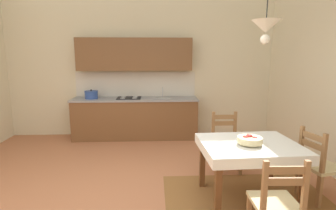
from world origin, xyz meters
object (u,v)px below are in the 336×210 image
at_px(dining_chair_kitchen_side, 226,143).
at_px(dining_chair_camera_side, 276,204).
at_px(pendant_lamp, 266,27).
at_px(fruit_bowl, 250,140).
at_px(dining_chair_window_side, 319,166).
at_px(dining_table, 249,153).
at_px(kitchen_cabinetry, 135,100).

relative_size(dining_chair_kitchen_side, dining_chair_camera_side, 1.00).
relative_size(dining_chair_kitchen_side, pendant_lamp, 1.16).
xyz_separation_m(dining_chair_kitchen_side, fruit_bowl, (0.02, -0.98, 0.37)).
bearing_deg(dining_chair_window_side, dining_table, 177.89).
bearing_deg(dining_chair_window_side, dining_chair_camera_side, -138.11).
relative_size(dining_chair_window_side, dining_chair_camera_side, 1.00).
xyz_separation_m(dining_chair_window_side, dining_chair_camera_side, (-0.93, -0.84, 0.00)).
distance_m(fruit_bowl, pendant_lamp, 1.32).
xyz_separation_m(dining_chair_kitchen_side, dining_chair_window_side, (0.94, -0.95, 0.00)).
relative_size(dining_table, dining_chair_kitchen_side, 1.32).
distance_m(dining_table, dining_chair_window_side, 0.92).
bearing_deg(pendant_lamp, dining_table, 115.99).
bearing_deg(dining_chair_kitchen_side, dining_chair_camera_side, -89.65).
bearing_deg(dining_chair_kitchen_side, kitchen_cabinetry, 129.96).
bearing_deg(dining_chair_window_side, kitchen_cabinetry, 131.68).
distance_m(kitchen_cabinetry, dining_chair_camera_side, 4.00).
height_order(dining_table, fruit_bowl, fruit_bowl).
relative_size(dining_chair_camera_side, pendant_lamp, 1.16).
relative_size(kitchen_cabinetry, pendant_lamp, 3.41).
relative_size(dining_table, pendant_lamp, 1.52).
distance_m(dining_chair_kitchen_side, pendant_lamp, 1.98).
xyz_separation_m(kitchen_cabinetry, dining_chair_kitchen_side, (1.56, -1.87, -0.41)).
bearing_deg(fruit_bowl, dining_chair_kitchen_side, 91.17).
bearing_deg(dining_chair_camera_side, dining_chair_kitchen_side, 90.35).
height_order(kitchen_cabinetry, dining_table, kitchen_cabinetry).
xyz_separation_m(dining_table, dining_chair_kitchen_side, (-0.04, 0.92, -0.17)).
bearing_deg(dining_chair_kitchen_side, dining_chair_window_side, -45.17).
bearing_deg(dining_chair_window_side, fruit_bowl, -178.31).
relative_size(dining_table, fruit_bowl, 4.09).
height_order(kitchen_cabinetry, fruit_bowl, kitchen_cabinetry).
xyz_separation_m(kitchen_cabinetry, fruit_bowl, (1.58, -2.84, -0.04)).
height_order(dining_chair_kitchen_side, dining_chair_window_side, same).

